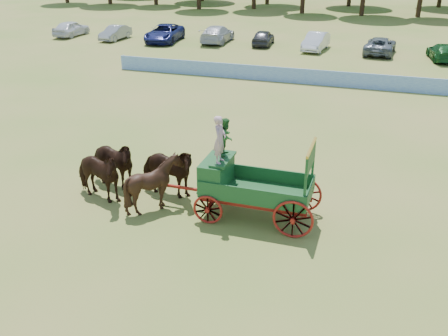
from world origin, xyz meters
TOP-DOWN VIEW (x-y plane):
  - ground at (0.00, 0.00)m, footprint 160.00×160.00m
  - horse_lead_left at (-4.49, -1.33)m, footprint 2.67×1.70m
  - horse_lead_right at (-4.49, -0.23)m, footprint 2.65×1.63m
  - horse_wheel_left at (-2.09, -1.33)m, footprint 2.10×1.92m
  - horse_wheel_right at (-2.09, -0.23)m, footprint 2.57×1.38m
  - farm_dray at (0.89, -0.78)m, footprint 6.00×2.00m
  - sponsor_banner at (-1.00, 18.00)m, footprint 26.00×0.08m
  - parked_cars at (-0.24, 29.91)m, footprint 53.59×7.18m

SIDE VIEW (x-z plane):
  - ground at x=0.00m, z-range 0.00..0.00m
  - sponsor_banner at x=-1.00m, z-range 0.00..1.05m
  - parked_cars at x=-0.24m, z-range -0.06..1.59m
  - horse_lead_left at x=-4.49m, z-range 0.00..2.08m
  - horse_lead_right at x=-4.49m, z-range 0.00..2.08m
  - horse_wheel_right at x=-2.09m, z-range 0.00..2.08m
  - horse_wheel_left at x=-2.09m, z-range 0.00..2.09m
  - farm_dray at x=0.89m, z-range -0.32..3.50m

